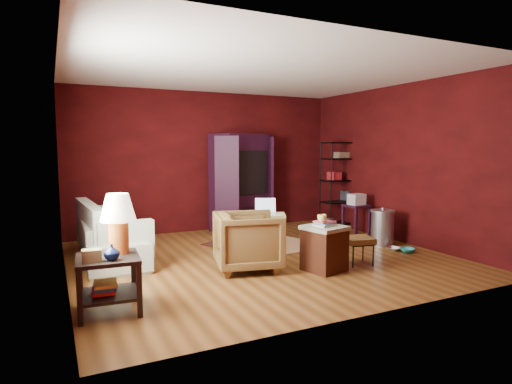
# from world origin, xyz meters

# --- Properties ---
(room) EXTENTS (5.54, 5.04, 2.84)m
(room) POSITION_xyz_m (-0.04, -0.01, 1.40)
(room) COLOR brown
(room) RESTS_ON ground
(sofa) EXTENTS (0.63, 2.11, 0.82)m
(sofa) POSITION_xyz_m (-2.09, 0.89, 0.41)
(sofa) COLOR #9FA58E
(sofa) RESTS_ON ground
(armchair) EXTENTS (0.98, 1.02, 0.88)m
(armchair) POSITION_xyz_m (-0.45, -0.48, 0.44)
(armchair) COLOR black
(armchair) RESTS_ON ground
(pet_bowl_steel) EXTENTS (0.23, 0.12, 0.22)m
(pet_bowl_steel) POSITION_xyz_m (2.16, -0.53, 0.11)
(pet_bowl_steel) COLOR silver
(pet_bowl_steel) RESTS_ON ground
(pet_bowl_turquoise) EXTENTS (0.24, 0.14, 0.23)m
(pet_bowl_turquoise) POSITION_xyz_m (2.28, -0.73, 0.11)
(pet_bowl_turquoise) COLOR #27B6BA
(pet_bowl_turquoise) RESTS_ON ground
(vase) EXTENTS (0.15, 0.16, 0.15)m
(vase) POSITION_xyz_m (-2.37, -1.42, 0.66)
(vase) COLOR #0D1843
(vase) RESTS_ON side_table
(mug) EXTENTS (0.13, 0.11, 0.12)m
(mug) POSITION_xyz_m (0.39, -1.04, 0.76)
(mug) COLOR #F0EB75
(mug) RESTS_ON hamper
(side_table) EXTENTS (0.65, 0.65, 1.22)m
(side_table) POSITION_xyz_m (-2.32, -1.21, 0.73)
(side_table) COLOR black
(side_table) RESTS_ON ground
(sofa_cushions) EXTENTS (0.90, 1.96, 0.80)m
(sofa_cushions) POSITION_xyz_m (-2.13, 0.91, 0.39)
(sofa_cushions) COLOR #9FA58E
(sofa_cushions) RESTS_ON sofa
(hamper) EXTENTS (0.62, 0.62, 0.72)m
(hamper) POSITION_xyz_m (0.47, -0.99, 0.33)
(hamper) COLOR #471E10
(hamper) RESTS_ON ground
(footstool) EXTENTS (0.46, 0.46, 0.40)m
(footstool) POSITION_xyz_m (1.11, -0.93, 0.34)
(footstool) COLOR black
(footstool) RESTS_ON ground
(rug_round) EXTENTS (2.00, 2.00, 0.01)m
(rug_round) POSITION_xyz_m (0.46, 0.76, 0.01)
(rug_round) COLOR beige
(rug_round) RESTS_ON ground
(rug_oriental) EXTENTS (1.39, 1.25, 0.01)m
(rug_oriental) POSITION_xyz_m (0.10, 1.17, 0.02)
(rug_oriental) COLOR #511D15
(rug_oriental) RESTS_ON ground
(laptop_desk) EXTENTS (0.79, 0.70, 0.82)m
(laptop_desk) POSITION_xyz_m (0.40, 0.64, 0.51)
(laptop_desk) COLOR #FCFF74
(laptop_desk) RESTS_ON ground
(tv_armoire) EXTENTS (1.44, 1.14, 1.96)m
(tv_armoire) POSITION_xyz_m (0.63, 2.23, 1.02)
(tv_armoire) COLOR black
(tv_armoire) RESTS_ON ground
(wire_shelving) EXTENTS (0.90, 0.42, 1.80)m
(wire_shelving) POSITION_xyz_m (2.65, 1.52, 0.99)
(wire_shelving) COLOR black
(wire_shelving) RESTS_ON ground
(small_stand) EXTENTS (0.44, 0.44, 0.82)m
(small_stand) POSITION_xyz_m (2.32, 0.63, 0.61)
(small_stand) COLOR black
(small_stand) RESTS_ON ground
(trash_can) EXTENTS (0.46, 0.46, 0.66)m
(trash_can) POSITION_xyz_m (2.27, -0.15, 0.31)
(trash_can) COLOR #AAACB2
(trash_can) RESTS_ON ground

